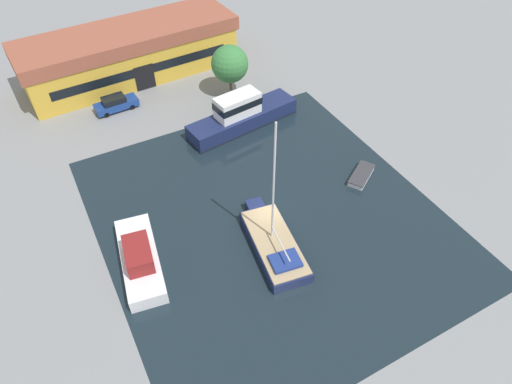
{
  "coord_description": "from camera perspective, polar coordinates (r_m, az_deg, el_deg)",
  "views": [
    {
      "loc": [
        -13.85,
        -23.41,
        29.46
      ],
      "look_at": [
        0.0,
        2.33,
        1.0
      ],
      "focal_mm": 32.0,
      "sensor_mm": 36.0,
      "label": 1
    }
  ],
  "objects": [
    {
      "name": "parked_car",
      "position": [
        54.54,
        -17.13,
        10.54
      ],
      "size": [
        4.89,
        2.07,
        1.72
      ],
      "rotation": [
        0.0,
        0.0,
        4.77
      ],
      "color": "navy",
      "rests_on": "ground"
    },
    {
      "name": "small_dinghy",
      "position": [
        44.65,
        13.05,
        2.06
      ],
      "size": [
        3.89,
        3.22,
        0.55
      ],
      "rotation": [
        0.0,
        0.0,
        2.13
      ],
      "color": "white",
      "rests_on": "water_canal"
    },
    {
      "name": "warehouse_building",
      "position": [
        59.84,
        -15.42,
        16.47
      ],
      "size": [
        26.5,
        9.75,
        5.97
      ],
      "rotation": [
        0.0,
        0.0,
        0.07
      ],
      "color": "gold",
      "rests_on": "ground"
    },
    {
      "name": "cabin_boat",
      "position": [
        37.02,
        -14.32,
        -8.06
      ],
      "size": [
        4.06,
        8.7,
        2.69
      ],
      "rotation": [
        0.0,
        0.0,
        -0.16
      ],
      "color": "white",
      "rests_on": "water_canal"
    },
    {
      "name": "quay_tree_near_building",
      "position": [
        53.58,
        -3.3,
        15.68
      ],
      "size": [
        4.24,
        4.24,
        6.03
      ],
      "color": "brown",
      "rests_on": "ground"
    },
    {
      "name": "water_canal",
      "position": [
        40.09,
        1.58,
        -3.07
      ],
      "size": [
        27.94,
        31.07,
        0.01
      ],
      "primitive_type": "cube",
      "color": "black",
      "rests_on": "ground"
    },
    {
      "name": "ground_plane",
      "position": [
        40.1,
        1.58,
        -3.07
      ],
      "size": [
        440.0,
        440.0,
        0.0
      ],
      "primitive_type": "plane",
      "color": "gray"
    },
    {
      "name": "sailboat_moored",
      "position": [
        37.36,
        2.22,
        -6.38
      ],
      "size": [
        4.4,
        9.58,
        12.26
      ],
      "rotation": [
        0.0,
        0.0,
        -0.15
      ],
      "color": "#19234C",
      "rests_on": "water_canal"
    },
    {
      "name": "motor_cruiser",
      "position": [
        49.33,
        -1.87,
        9.59
      ],
      "size": [
        12.94,
        4.79,
        3.98
      ],
      "rotation": [
        0.0,
        0.0,
        1.71
      ],
      "color": "#19234C",
      "rests_on": "water_canal"
    }
  ]
}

